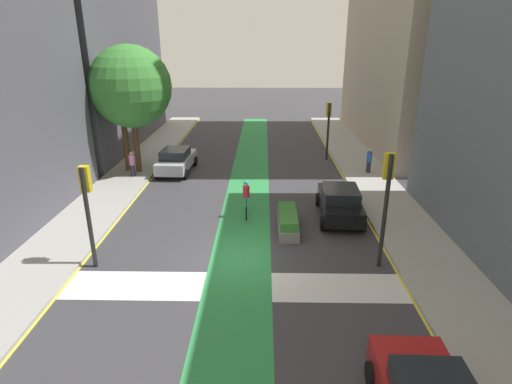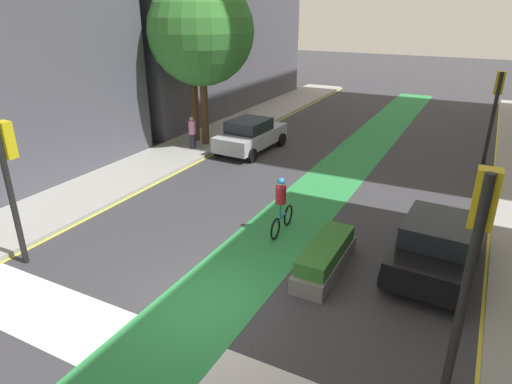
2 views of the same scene
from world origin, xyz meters
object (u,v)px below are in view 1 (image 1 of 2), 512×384
Objects in this scene: car_silver_left_far at (176,160)px; median_planter at (288,221)px; street_tree_near at (119,82)px; traffic_signal_near_right at (387,189)px; traffic_signal_far_right at (328,120)px; pedestrian_sidewalk_left_a at (132,164)px; pedestrian_sidewalk_right_a at (369,160)px; street_tree_far at (131,87)px; car_black_right_far at (340,202)px; traffic_signal_near_left at (87,198)px; cyclist_in_lane at (246,198)px.

car_silver_left_far is 1.49× the size of median_planter.
traffic_signal_near_right is at bearing -40.91° from street_tree_near.
traffic_signal_far_right is at bearing 17.70° from car_silver_left_far.
pedestrian_sidewalk_left_a is at bearing -151.55° from car_silver_left_far.
median_planter is (-5.55, -8.16, -0.53)m from pedestrian_sidewalk_right_a.
street_tree_far is at bearing -164.05° from traffic_signal_far_right.
car_black_right_far is 2.77× the size of pedestrian_sidewalk_left_a.
median_planter is at bearing -124.21° from pedestrian_sidewalk_right_a.
car_silver_left_far is 11.71m from car_black_right_far.
street_tree_far is (0.76, -0.29, -0.26)m from street_tree_near.
street_tree_near reaches higher than median_planter.
traffic_signal_near_right is 1.03× the size of car_black_right_far.
traffic_signal_far_right is 13.54m from pedestrian_sidewalk_left_a.
car_black_right_far is at bearing -37.29° from car_silver_left_far.
street_tree_near reaches higher than car_black_right_far.
traffic_signal_near_left is (-10.81, -0.25, -0.31)m from traffic_signal_near_right.
street_tree_far is (-14.68, -0.04, 4.51)m from pedestrian_sidewalk_right_a.
street_tree_near is at bearing 101.55° from traffic_signal_near_left.
traffic_signal_far_right is 0.94× the size of car_silver_left_far.
traffic_signal_near_right is at bearing -101.28° from pedestrian_sidewalk_right_a.
street_tree_far reaches higher than pedestrian_sidewalk_left_a.
traffic_signal_near_right reaches higher than cyclist_in_lane.
pedestrian_sidewalk_left_a is 0.20× the size of street_tree_far.
traffic_signal_near_right is 17.67m from street_tree_near.
street_tree_far is at bearing 149.97° from car_black_right_far.
car_black_right_far is 15.11m from street_tree_near.
car_black_right_far is 1.49× the size of median_planter.
traffic_signal_far_right reaches higher than pedestrian_sidewalk_left_a.
traffic_signal_near_left reaches higher than median_planter.
street_tree_near is at bearing 150.49° from car_black_right_far.
car_black_right_far is 14.27m from street_tree_far.
pedestrian_sidewalk_right_a is 9.89m from median_planter.
pedestrian_sidewalk_left_a is at bearing -160.07° from traffic_signal_far_right.
street_tree_far reaches higher than traffic_signal_far_right.
car_silver_left_far is 1.00× the size of car_black_right_far.
traffic_signal_near_left is 2.12× the size of cyclist_in_lane.
car_black_right_far reaches higher than median_planter.
cyclist_in_lane is at bearing 139.72° from traffic_signal_near_right.
traffic_signal_far_right is 0.52× the size of street_tree_far.
pedestrian_sidewalk_left_a reaches higher than median_planter.
street_tree_near is 0.85m from street_tree_far.
pedestrian_sidewalk_left_a is at bearing 140.96° from traffic_signal_near_right.
traffic_signal_near_left is 11.93m from car_silver_left_far.
street_tree_far is (-11.68, 6.75, 4.64)m from car_black_right_far.
cyclist_in_lane reaches higher than car_black_right_far.
pedestrian_sidewalk_right_a is 16.16m from street_tree_near.
cyclist_in_lane is (4.82, -7.03, 0.17)m from car_silver_left_far.
traffic_signal_far_right is 4.56m from pedestrian_sidewalk_right_a.
street_tree_far is (-2.37, -0.34, 4.64)m from car_silver_left_far.
traffic_signal_near_right is 0.60× the size of street_tree_near.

